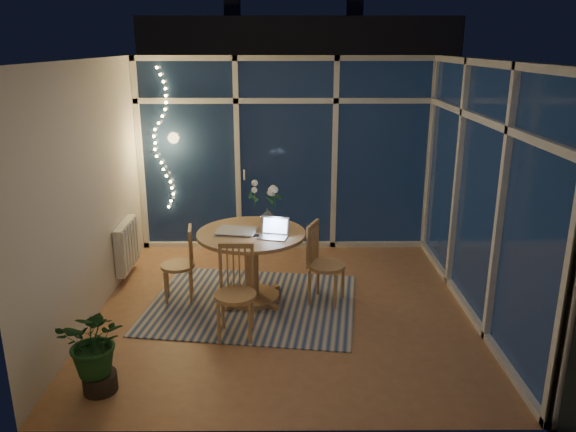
% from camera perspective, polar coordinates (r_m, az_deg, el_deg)
% --- Properties ---
extents(floor, '(4.00, 4.00, 0.00)m').
position_cam_1_polar(floor, '(6.15, -0.13, -9.38)').
color(floor, '#9A6443').
rests_on(floor, ground).
extents(ceiling, '(4.00, 4.00, 0.00)m').
position_cam_1_polar(ceiling, '(5.50, -0.15, 15.62)').
color(ceiling, white).
rests_on(ceiling, wall_back).
extents(wall_back, '(4.00, 0.04, 2.60)m').
position_cam_1_polar(wall_back, '(7.64, -0.20, 6.24)').
color(wall_back, beige).
rests_on(wall_back, floor).
extents(wall_front, '(4.00, 0.04, 2.60)m').
position_cam_1_polar(wall_front, '(3.79, -0.03, -5.32)').
color(wall_front, beige).
rests_on(wall_front, floor).
extents(wall_left, '(0.04, 4.00, 2.60)m').
position_cam_1_polar(wall_left, '(6.02, -19.55, 2.24)').
color(wall_left, beige).
rests_on(wall_left, floor).
extents(wall_right, '(0.04, 4.00, 2.60)m').
position_cam_1_polar(wall_right, '(6.04, 19.22, 2.31)').
color(wall_right, beige).
rests_on(wall_right, floor).
extents(window_wall_back, '(4.00, 0.10, 2.60)m').
position_cam_1_polar(window_wall_back, '(7.60, -0.20, 6.18)').
color(window_wall_back, silver).
rests_on(window_wall_back, floor).
extents(window_wall_right, '(0.10, 4.00, 2.60)m').
position_cam_1_polar(window_wall_right, '(6.02, 18.86, 2.31)').
color(window_wall_right, silver).
rests_on(window_wall_right, floor).
extents(radiator, '(0.10, 0.70, 0.58)m').
position_cam_1_polar(radiator, '(7.08, -16.08, -2.90)').
color(radiator, silver).
rests_on(radiator, wall_left).
extents(fairy_lights, '(0.24, 0.10, 1.85)m').
position_cam_1_polar(fairy_lights, '(7.66, -12.75, 7.55)').
color(fairy_lights, '#FFCB66').
rests_on(fairy_lights, window_wall_back).
extents(garden_patio, '(12.00, 6.00, 0.10)m').
position_cam_1_polar(garden_patio, '(10.88, 2.40, 2.20)').
color(garden_patio, black).
rests_on(garden_patio, ground).
extents(garden_fence, '(11.00, 0.08, 1.80)m').
position_cam_1_polar(garden_fence, '(11.16, -0.24, 7.63)').
color(garden_fence, '#3B2215').
rests_on(garden_fence, ground).
extents(neighbour_roof, '(7.00, 3.00, 2.20)m').
position_cam_1_polar(neighbour_roof, '(14.02, 0.99, 14.93)').
color(neighbour_roof, '#32353C').
rests_on(neighbour_roof, ground).
extents(garden_shrubs, '(0.90, 0.90, 0.90)m').
position_cam_1_polar(garden_shrubs, '(9.23, -5.20, 2.67)').
color(garden_shrubs, '#16331A').
rests_on(garden_shrubs, ground).
extents(rug, '(2.44, 2.06, 0.01)m').
position_cam_1_polar(rug, '(6.26, -3.67, -8.86)').
color(rug, beige).
rests_on(rug, floor).
extents(dining_table, '(1.32, 1.32, 0.80)m').
position_cam_1_polar(dining_table, '(6.19, -3.69, -5.18)').
color(dining_table, '#A7834B').
rests_on(dining_table, floor).
extents(chair_left, '(0.44, 0.44, 0.85)m').
position_cam_1_polar(chair_left, '(6.31, -11.15, -4.78)').
color(chair_left, '#A7834B').
rests_on(chair_left, floor).
extents(chair_right, '(0.56, 0.56, 0.92)m').
position_cam_1_polar(chair_right, '(6.12, 3.96, -4.85)').
color(chair_right, '#A7834B').
rests_on(chair_right, floor).
extents(chair_front, '(0.44, 0.44, 0.93)m').
position_cam_1_polar(chair_front, '(5.43, -5.39, -7.81)').
color(chair_front, '#A7834B').
rests_on(chair_front, floor).
extents(laptop, '(0.35, 0.32, 0.21)m').
position_cam_1_polar(laptop, '(5.84, -1.56, -1.23)').
color(laptop, '#BABBBF').
rests_on(laptop, dining_table).
extents(flower_vase, '(0.23, 0.23, 0.21)m').
position_cam_1_polar(flower_vase, '(6.28, -2.05, 0.09)').
color(flower_vase, silver).
rests_on(flower_vase, dining_table).
extents(bowl, '(0.17, 0.17, 0.04)m').
position_cam_1_polar(bowl, '(6.14, -0.87, -1.14)').
color(bowl, silver).
rests_on(bowl, dining_table).
extents(newspapers, '(0.45, 0.37, 0.02)m').
position_cam_1_polar(newspapers, '(6.07, -5.27, -1.52)').
color(newspapers, silver).
rests_on(newspapers, dining_table).
extents(phone, '(0.13, 0.08, 0.01)m').
position_cam_1_polar(phone, '(5.93, -3.53, -1.99)').
color(phone, black).
rests_on(phone, dining_table).
extents(potted_plant, '(0.56, 0.50, 0.76)m').
position_cam_1_polar(potted_plant, '(4.90, -18.89, -12.74)').
color(potted_plant, '#18441D').
rests_on(potted_plant, floor).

